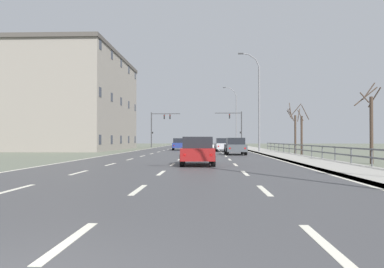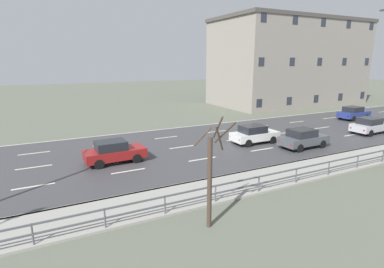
% 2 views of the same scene
% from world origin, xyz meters
% --- Properties ---
extents(ground_plane, '(160.00, 160.00, 0.12)m').
position_xyz_m(ground_plane, '(0.00, 48.00, -0.06)').
color(ground_plane, '#5B6051').
extents(guardrail, '(0.07, 39.96, 1.00)m').
position_xyz_m(guardrail, '(9.85, 27.50, 0.71)').
color(guardrail, '#515459').
rests_on(guardrail, ground).
extents(car_distant, '(1.96, 4.17, 1.57)m').
position_xyz_m(car_distant, '(3.80, 41.87, 0.80)').
color(car_distant, '#B7B7BC').
rests_on(car_distant, ground).
extents(car_far_right, '(1.99, 4.18, 1.57)m').
position_xyz_m(car_far_right, '(-1.68, 47.05, 0.80)').
color(car_far_right, navy).
rests_on(car_far_right, ground).
extents(car_near_right, '(1.95, 4.16, 1.57)m').
position_xyz_m(car_near_right, '(1.39, 17.80, 0.80)').
color(car_near_right, maroon).
rests_on(car_near_right, ground).
extents(car_mid_centre, '(1.87, 4.12, 1.57)m').
position_xyz_m(car_mid_centre, '(1.64, 29.62, 0.80)').
color(car_mid_centre, silver).
rests_on(car_mid_centre, ground).
extents(car_near_left, '(1.92, 4.14, 1.57)m').
position_xyz_m(car_near_left, '(4.53, 32.27, 0.80)').
color(car_near_left, '#474C51').
rests_on(car_near_left, ground).
extents(brick_building, '(12.62, 24.05, 13.22)m').
position_xyz_m(brick_building, '(-16.29, 50.17, 6.62)').
color(brick_building, gray).
rests_on(brick_building, ground).
extents(bare_tree_near, '(1.44, 1.31, 4.80)m').
position_xyz_m(bare_tree_near, '(11.52, 19.59, 2.26)').
color(bare_tree_near, '#423328').
rests_on(bare_tree_near, ground).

